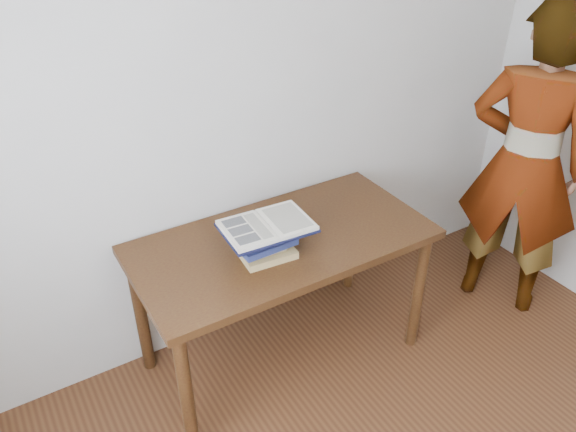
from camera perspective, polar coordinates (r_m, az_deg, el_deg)
desk at (r=2.67m, az=-0.55°, el=-4.00°), size 1.40×0.70×0.75m
book_stack at (r=2.48m, az=-2.42°, el=-2.87°), size 0.26×0.19×0.12m
open_book at (r=2.46m, az=-2.16°, el=-1.02°), size 0.40×0.29×0.03m
reader at (r=3.24m, az=22.96°, el=4.73°), size 0.69×0.76×1.75m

